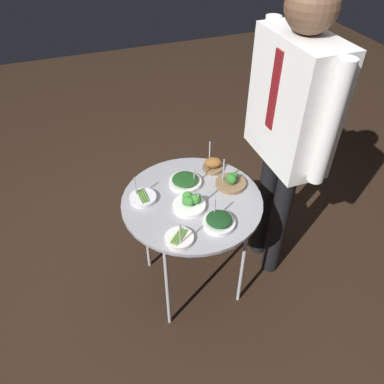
{
  "coord_description": "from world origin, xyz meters",
  "views": [
    {
      "loc": [
        1.3,
        -0.48,
        1.96
      ],
      "look_at": [
        0.0,
        0.0,
        0.74
      ],
      "focal_mm": 35.0,
      "sensor_mm": 36.0,
      "label": 1
    }
  ],
  "objects_px": {
    "bowl_broccoli_front_center": "(190,203)",
    "bowl_asparagus_front_left": "(179,238)",
    "waiter_figure": "(290,117)",
    "serving_cart": "(192,206)",
    "bowl_roast_near_rim": "(213,165)",
    "bowl_asparagus_center": "(143,198)",
    "bowl_broccoli_mid_left": "(231,182)",
    "bowl_spinach_back_left": "(185,181)",
    "bowl_spinach_mid_right": "(219,221)"
  },
  "relations": [
    {
      "from": "bowl_broccoli_mid_left",
      "to": "waiter_figure",
      "type": "xyz_separation_m",
      "value": [
        0.02,
        0.28,
        0.33
      ]
    },
    {
      "from": "bowl_asparagus_center",
      "to": "waiter_figure",
      "type": "bearing_deg",
      "value": 85.1
    },
    {
      "from": "bowl_spinach_back_left",
      "to": "bowl_spinach_mid_right",
      "type": "distance_m",
      "value": 0.34
    },
    {
      "from": "waiter_figure",
      "to": "serving_cart",
      "type": "bearing_deg",
      "value": -87.85
    },
    {
      "from": "bowl_spinach_mid_right",
      "to": "bowl_spinach_back_left",
      "type": "bearing_deg",
      "value": -171.96
    },
    {
      "from": "serving_cart",
      "to": "bowl_roast_near_rim",
      "type": "height_order",
      "value": "bowl_roast_near_rim"
    },
    {
      "from": "serving_cart",
      "to": "waiter_figure",
      "type": "xyz_separation_m",
      "value": [
        -0.02,
        0.51,
        0.4
      ]
    },
    {
      "from": "bowl_broccoli_front_center",
      "to": "bowl_asparagus_front_left",
      "type": "relative_size",
      "value": 1.14
    },
    {
      "from": "bowl_broccoli_front_center",
      "to": "waiter_figure",
      "type": "height_order",
      "value": "waiter_figure"
    },
    {
      "from": "bowl_roast_near_rim",
      "to": "bowl_spinach_back_left",
      "type": "bearing_deg",
      "value": -70.63
    },
    {
      "from": "bowl_asparagus_front_left",
      "to": "bowl_broccoli_mid_left",
      "type": "height_order",
      "value": "bowl_broccoli_mid_left"
    },
    {
      "from": "bowl_broccoli_front_center",
      "to": "bowl_asparagus_front_left",
      "type": "bearing_deg",
      "value": -32.12
    },
    {
      "from": "bowl_asparagus_front_left",
      "to": "bowl_broccoli_mid_left",
      "type": "relative_size",
      "value": 0.9
    },
    {
      "from": "bowl_asparagus_center",
      "to": "bowl_broccoli_front_center",
      "type": "bearing_deg",
      "value": 56.97
    },
    {
      "from": "bowl_broccoli_mid_left",
      "to": "waiter_figure",
      "type": "bearing_deg",
      "value": 86.8
    },
    {
      "from": "bowl_spinach_mid_right",
      "to": "waiter_figure",
      "type": "distance_m",
      "value": 0.61
    },
    {
      "from": "bowl_roast_near_rim",
      "to": "waiter_figure",
      "type": "distance_m",
      "value": 0.49
    },
    {
      "from": "bowl_roast_near_rim",
      "to": "waiter_figure",
      "type": "relative_size",
      "value": 0.1
    },
    {
      "from": "waiter_figure",
      "to": "bowl_spinach_mid_right",
      "type": "bearing_deg",
      "value": -63.26
    },
    {
      "from": "bowl_roast_near_rim",
      "to": "bowl_asparagus_front_left",
      "type": "xyz_separation_m",
      "value": [
        0.43,
        -0.34,
        -0.02
      ]
    },
    {
      "from": "bowl_spinach_back_left",
      "to": "waiter_figure",
      "type": "relative_size",
      "value": 0.1
    },
    {
      "from": "bowl_spinach_back_left",
      "to": "bowl_broccoli_front_center",
      "type": "relative_size",
      "value": 1.05
    },
    {
      "from": "bowl_spinach_mid_right",
      "to": "bowl_asparagus_front_left",
      "type": "height_order",
      "value": "bowl_asparagus_front_left"
    },
    {
      "from": "bowl_spinach_back_left",
      "to": "bowl_asparagus_front_left",
      "type": "xyz_separation_m",
      "value": [
        0.36,
        -0.16,
        -0.01
      ]
    },
    {
      "from": "bowl_roast_near_rim",
      "to": "bowl_broccoli_front_center",
      "type": "bearing_deg",
      "value": -43.14
    },
    {
      "from": "serving_cart",
      "to": "bowl_broccoli_mid_left",
      "type": "bearing_deg",
      "value": 98.57
    },
    {
      "from": "serving_cart",
      "to": "bowl_roast_near_rim",
      "type": "relative_size",
      "value": 4.27
    },
    {
      "from": "serving_cart",
      "to": "bowl_spinach_mid_right",
      "type": "distance_m",
      "value": 0.23
    },
    {
      "from": "serving_cart",
      "to": "bowl_broccoli_front_center",
      "type": "bearing_deg",
      "value": -32.44
    },
    {
      "from": "bowl_broccoli_front_center",
      "to": "bowl_broccoli_mid_left",
      "type": "distance_m",
      "value": 0.27
    },
    {
      "from": "bowl_spinach_back_left",
      "to": "waiter_figure",
      "type": "xyz_separation_m",
      "value": [
        0.11,
        0.5,
        0.34
      ]
    },
    {
      "from": "bowl_broccoli_front_center",
      "to": "bowl_asparagus_front_left",
      "type": "distance_m",
      "value": 0.22
    },
    {
      "from": "bowl_broccoli_front_center",
      "to": "bowl_asparagus_front_left",
      "type": "height_order",
      "value": "bowl_asparagus_front_left"
    },
    {
      "from": "bowl_asparagus_front_left",
      "to": "waiter_figure",
      "type": "height_order",
      "value": "waiter_figure"
    },
    {
      "from": "bowl_asparagus_center",
      "to": "bowl_asparagus_front_left",
      "type": "distance_m",
      "value": 0.33
    },
    {
      "from": "bowl_roast_near_rim",
      "to": "bowl_broccoli_front_center",
      "type": "xyz_separation_m",
      "value": [
        0.24,
        -0.22,
        -0.0
      ]
    },
    {
      "from": "bowl_spinach_back_left",
      "to": "bowl_roast_near_rim",
      "type": "relative_size",
      "value": 1.03
    },
    {
      "from": "bowl_spinach_back_left",
      "to": "bowl_broccoli_mid_left",
      "type": "relative_size",
      "value": 1.08
    },
    {
      "from": "bowl_spinach_mid_right",
      "to": "bowl_asparagus_front_left",
      "type": "distance_m",
      "value": 0.21
    },
    {
      "from": "bowl_broccoli_front_center",
      "to": "bowl_asparagus_center",
      "type": "bearing_deg",
      "value": -123.03
    },
    {
      "from": "serving_cart",
      "to": "bowl_broccoli_mid_left",
      "type": "height_order",
      "value": "bowl_broccoli_mid_left"
    },
    {
      "from": "bowl_spinach_mid_right",
      "to": "bowl_asparagus_front_left",
      "type": "relative_size",
      "value": 1.07
    },
    {
      "from": "bowl_spinach_back_left",
      "to": "bowl_asparagus_center",
      "type": "distance_m",
      "value": 0.24
    },
    {
      "from": "waiter_figure",
      "to": "bowl_spinach_back_left",
      "type": "bearing_deg",
      "value": -101.97
    },
    {
      "from": "waiter_figure",
      "to": "bowl_asparagus_front_left",
      "type": "bearing_deg",
      "value": -68.87
    },
    {
      "from": "bowl_spinach_back_left",
      "to": "bowl_spinach_mid_right",
      "type": "height_order",
      "value": "bowl_spinach_back_left"
    },
    {
      "from": "bowl_broccoli_front_center",
      "to": "bowl_broccoli_mid_left",
      "type": "xyz_separation_m",
      "value": [
        -0.08,
        0.26,
        -0.0
      ]
    },
    {
      "from": "bowl_spinach_back_left",
      "to": "bowl_asparagus_front_left",
      "type": "bearing_deg",
      "value": -23.46
    },
    {
      "from": "bowl_broccoli_front_center",
      "to": "bowl_roast_near_rim",
      "type": "bearing_deg",
      "value": 136.86
    },
    {
      "from": "bowl_spinach_mid_right",
      "to": "waiter_figure",
      "type": "height_order",
      "value": "waiter_figure"
    }
  ]
}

